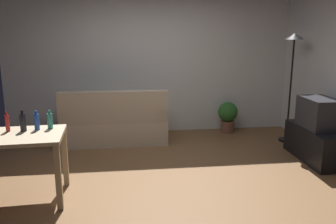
# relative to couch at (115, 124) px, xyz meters

# --- Properties ---
(ground_plane) EXTENTS (5.20, 4.40, 0.02)m
(ground_plane) POSITION_rel_couch_xyz_m (0.67, -1.59, -0.32)
(ground_plane) COLOR brown
(wall_rear) EXTENTS (5.20, 0.10, 2.70)m
(wall_rear) POSITION_rel_couch_xyz_m (0.67, 0.61, 1.04)
(wall_rear) COLOR white
(wall_rear) RESTS_ON ground_plane
(couch) EXTENTS (1.73, 0.84, 0.92)m
(couch) POSITION_rel_couch_xyz_m (0.00, 0.00, 0.00)
(couch) COLOR beige
(couch) RESTS_ON ground_plane
(tv_stand) EXTENTS (0.44, 1.10, 0.48)m
(tv_stand) POSITION_rel_couch_xyz_m (2.92, -1.22, -0.07)
(tv_stand) COLOR black
(tv_stand) RESTS_ON ground_plane
(tv) EXTENTS (0.41, 0.60, 0.44)m
(tv) POSITION_rel_couch_xyz_m (2.92, -1.22, 0.39)
(tv) COLOR #2D2D33
(tv) RESTS_ON tv_stand
(torchiere_lamp) EXTENTS (0.32, 0.32, 1.81)m
(torchiere_lamp) POSITION_rel_couch_xyz_m (2.92, -0.32, 1.11)
(torchiere_lamp) COLOR black
(torchiere_lamp) RESTS_ON ground_plane
(desk) EXTENTS (1.23, 0.76, 0.76)m
(desk) POSITION_rel_couch_xyz_m (-1.10, -1.99, 0.34)
(desk) COLOR #C6B28E
(desk) RESTS_ON ground_plane
(potted_plant) EXTENTS (0.36, 0.36, 0.57)m
(potted_plant) POSITION_rel_couch_xyz_m (2.06, 0.31, 0.02)
(potted_plant) COLOR brown
(potted_plant) RESTS_ON ground_plane
(bottle_red) EXTENTS (0.05, 0.05, 0.22)m
(bottle_red) POSITION_rel_couch_xyz_m (-1.11, -1.84, 0.55)
(bottle_red) COLOR #AD2323
(bottle_red) RESTS_ON desk
(bottle_dark) EXTENTS (0.07, 0.07, 0.24)m
(bottle_dark) POSITION_rel_couch_xyz_m (-0.95, -1.85, 0.55)
(bottle_dark) COLOR black
(bottle_dark) RESTS_ON desk
(bottle_blue) EXTENTS (0.06, 0.06, 0.22)m
(bottle_blue) POSITION_rel_couch_xyz_m (-0.81, -1.81, 0.55)
(bottle_blue) COLOR #2347A3
(bottle_blue) RESTS_ON desk
(bottle_tall) EXTENTS (0.06, 0.06, 0.22)m
(bottle_tall) POSITION_rel_couch_xyz_m (-0.67, -1.78, 0.54)
(bottle_tall) COLOR teal
(bottle_tall) RESTS_ON desk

